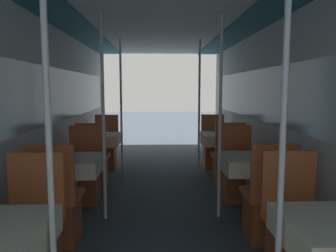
% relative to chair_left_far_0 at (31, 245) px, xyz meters
% --- Properties ---
extents(wall_left, '(0.05, 8.62, 2.29)m').
position_rel_chair_left_far_0_xyz_m(wall_left, '(-0.40, 1.35, 0.88)').
color(wall_left, silver).
rests_on(wall_left, ground_plane).
extents(wall_right, '(0.05, 8.62, 2.29)m').
position_rel_chair_left_far_0_xyz_m(wall_right, '(2.43, 1.35, 0.88)').
color(wall_right, silver).
rests_on(wall_right, ground_plane).
extents(ceiling_panel, '(2.84, 8.62, 0.07)m').
position_rel_chair_left_far_0_xyz_m(ceiling_panel, '(1.02, 1.35, 2.03)').
color(ceiling_panel, silver).
rests_on(ceiling_panel, wall_left).
extents(chair_left_far_0, '(0.44, 0.44, 0.99)m').
position_rel_chair_left_far_0_xyz_m(chair_left_far_0, '(0.00, 0.00, 0.00)').
color(chair_left_far_0, brown).
rests_on(chair_left_far_0, ground_plane).
extents(support_pole_left_0, '(0.04, 0.04, 2.29)m').
position_rel_chair_left_far_0_xyz_m(support_pole_left_0, '(0.36, -0.59, 0.84)').
color(support_pole_left_0, silver).
rests_on(support_pole_left_0, ground_plane).
extents(dining_table_left_1, '(0.65, 0.65, 0.72)m').
position_rel_chair_left_far_0_xyz_m(dining_table_left_1, '(0.00, 1.25, 0.29)').
color(dining_table_left_1, '#4C4C51').
rests_on(dining_table_left_1, ground_plane).
extents(chair_left_near_1, '(0.44, 0.44, 0.99)m').
position_rel_chair_left_far_0_xyz_m(chair_left_near_1, '(0.00, 0.66, 0.00)').
color(chair_left_near_1, brown).
rests_on(chair_left_near_1, ground_plane).
extents(chair_left_far_1, '(0.44, 0.44, 0.99)m').
position_rel_chair_left_far_0_xyz_m(chair_left_far_1, '(0.00, 1.83, 0.00)').
color(chair_left_far_1, brown).
rests_on(chair_left_far_1, ground_plane).
extents(support_pole_left_1, '(0.04, 0.04, 2.29)m').
position_rel_chair_left_far_0_xyz_m(support_pole_left_1, '(0.36, 1.25, 0.84)').
color(support_pole_left_1, silver).
rests_on(support_pole_left_1, ground_plane).
extents(dining_table_left_2, '(0.65, 0.65, 0.72)m').
position_rel_chair_left_far_0_xyz_m(dining_table_left_2, '(0.00, 3.08, 0.29)').
color(dining_table_left_2, '#4C4C51').
rests_on(dining_table_left_2, ground_plane).
extents(chair_left_near_2, '(0.44, 0.44, 0.99)m').
position_rel_chair_left_far_0_xyz_m(chair_left_near_2, '(0.00, 2.49, 0.00)').
color(chair_left_near_2, brown).
rests_on(chair_left_near_2, ground_plane).
extents(chair_left_far_2, '(0.44, 0.44, 0.99)m').
position_rel_chair_left_far_0_xyz_m(chair_left_far_2, '(0.00, 3.67, 0.00)').
color(chair_left_far_2, brown).
rests_on(chair_left_far_2, ground_plane).
extents(support_pole_left_2, '(0.04, 0.04, 2.29)m').
position_rel_chair_left_far_0_xyz_m(support_pole_left_2, '(0.36, 3.08, 0.84)').
color(support_pole_left_2, silver).
rests_on(support_pole_left_2, ground_plane).
extents(chair_right_far_0, '(0.44, 0.44, 0.99)m').
position_rel_chair_left_far_0_xyz_m(chair_right_far_0, '(2.03, 0.00, 0.00)').
color(chair_right_far_0, brown).
rests_on(chair_right_far_0, ground_plane).
extents(support_pole_right_0, '(0.04, 0.04, 2.29)m').
position_rel_chair_left_far_0_xyz_m(support_pole_right_0, '(1.67, -0.59, 0.84)').
color(support_pole_right_0, silver).
rests_on(support_pole_right_0, ground_plane).
extents(dining_table_right_1, '(0.65, 0.65, 0.72)m').
position_rel_chair_left_far_0_xyz_m(dining_table_right_1, '(2.03, 1.25, 0.29)').
color(dining_table_right_1, '#4C4C51').
rests_on(dining_table_right_1, ground_plane).
extents(chair_right_near_1, '(0.44, 0.44, 0.99)m').
position_rel_chair_left_far_0_xyz_m(chair_right_near_1, '(2.03, 0.66, 0.00)').
color(chair_right_near_1, brown).
rests_on(chair_right_near_1, ground_plane).
extents(chair_right_far_1, '(0.44, 0.44, 0.99)m').
position_rel_chair_left_far_0_xyz_m(chair_right_far_1, '(2.03, 1.83, 0.00)').
color(chair_right_far_1, brown).
rests_on(chair_right_far_1, ground_plane).
extents(support_pole_right_1, '(0.04, 0.04, 2.29)m').
position_rel_chair_left_far_0_xyz_m(support_pole_right_1, '(1.67, 1.25, 0.84)').
color(support_pole_right_1, silver).
rests_on(support_pole_right_1, ground_plane).
extents(dining_table_right_2, '(0.65, 0.65, 0.72)m').
position_rel_chair_left_far_0_xyz_m(dining_table_right_2, '(2.03, 3.08, 0.29)').
color(dining_table_right_2, '#4C4C51').
rests_on(dining_table_right_2, ground_plane).
extents(chair_right_near_2, '(0.44, 0.44, 0.99)m').
position_rel_chair_left_far_0_xyz_m(chair_right_near_2, '(2.03, 2.49, 0.00)').
color(chair_right_near_2, brown).
rests_on(chair_right_near_2, ground_plane).
extents(chair_right_far_2, '(0.44, 0.44, 0.99)m').
position_rel_chair_left_far_0_xyz_m(chair_right_far_2, '(2.03, 3.67, 0.00)').
color(chair_right_far_2, brown).
rests_on(chair_right_far_2, ground_plane).
extents(support_pole_right_2, '(0.04, 0.04, 2.29)m').
position_rel_chair_left_far_0_xyz_m(support_pole_right_2, '(1.67, 3.08, 0.84)').
color(support_pole_right_2, silver).
rests_on(support_pole_right_2, ground_plane).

